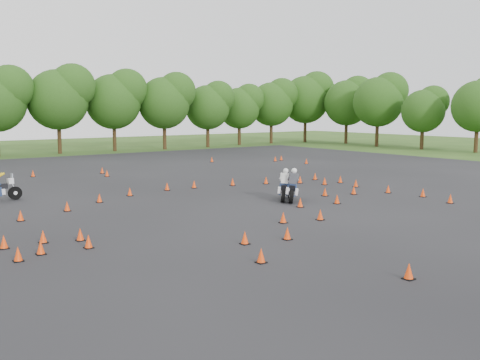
{
  "coord_description": "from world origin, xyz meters",
  "views": [
    {
      "loc": [
        -15.87,
        -17.47,
        4.72
      ],
      "look_at": [
        0.0,
        4.0,
        1.2
      ],
      "focal_mm": 40.0,
      "sensor_mm": 36.0,
      "label": 1
    }
  ],
  "objects": [
    {
      "name": "ground",
      "position": [
        0.0,
        0.0,
        0.0
      ],
      "size": [
        140.0,
        140.0,
        0.0
      ],
      "primitive_type": "plane",
      "color": "#2D5119",
      "rests_on": "ground"
    },
    {
      "name": "asphalt_pad",
      "position": [
        0.0,
        6.0,
        0.01
      ],
      "size": [
        62.0,
        62.0,
        0.0
      ],
      "primitive_type": "plane",
      "color": "black",
      "rests_on": "ground"
    },
    {
      "name": "treeline",
      "position": [
        3.35,
        34.82,
        4.63
      ],
      "size": [
        87.16,
        32.19,
        10.73
      ],
      "color": "#244915",
      "rests_on": "ground"
    },
    {
      "name": "traffic_cones",
      "position": [
        -0.08,
        5.54,
        0.23
      ],
      "size": [
        36.46,
        33.42,
        0.45
      ],
      "color": "#F9410A",
      "rests_on": "asphalt_pad"
    },
    {
      "name": "rider_grey",
      "position": [
        2.53,
        3.04,
        0.88
      ],
      "size": [
        2.0,
        2.16,
        1.74
      ],
      "primitive_type": null,
      "rotation": [
        0.0,
        0.0,
        0.86
      ],
      "color": "#393A40",
      "rests_on": "ground"
    },
    {
      "name": "rider_white",
      "position": [
        2.43,
        3.49,
        0.85
      ],
      "size": [
        1.97,
        2.08,
        1.7
      ],
      "primitive_type": null,
      "rotation": [
        0.0,
        0.0,
        0.84
      ],
      "color": "silver",
      "rests_on": "ground"
    }
  ]
}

